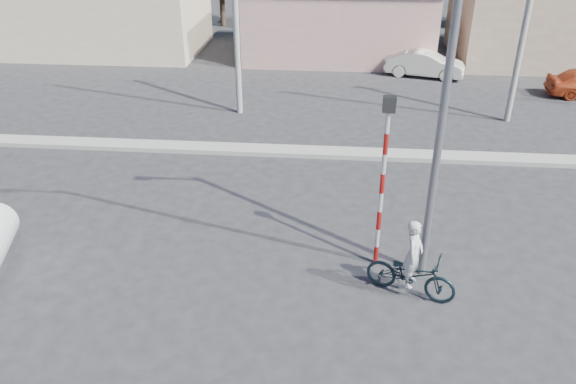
# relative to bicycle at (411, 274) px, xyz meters

# --- Properties ---
(ground_plane) EXTENTS (120.00, 120.00, 0.00)m
(ground_plane) POSITION_rel_bicycle_xyz_m (-3.91, -0.34, -0.54)
(ground_plane) COLOR #2A2A2C
(ground_plane) RESTS_ON ground
(median) EXTENTS (40.00, 0.80, 0.16)m
(median) POSITION_rel_bicycle_xyz_m (-3.91, 7.66, -0.46)
(median) COLOR #99968E
(median) RESTS_ON ground
(bicycle) EXTENTS (2.19, 1.41, 1.09)m
(bicycle) POSITION_rel_bicycle_xyz_m (0.00, 0.00, 0.00)
(bicycle) COLOR black
(bicycle) RESTS_ON ground
(cyclist) EXTENTS (0.58, 0.70, 1.64)m
(cyclist) POSITION_rel_bicycle_xyz_m (0.00, 0.00, 0.28)
(cyclist) COLOR silver
(cyclist) RESTS_ON ground
(car_cream) EXTENTS (4.10, 2.23, 1.28)m
(car_cream) POSITION_rel_bicycle_xyz_m (2.47, 17.72, 0.10)
(car_cream) COLOR silver
(car_cream) RESTS_ON ground
(traffic_pole) EXTENTS (0.28, 0.18, 4.36)m
(traffic_pole) POSITION_rel_bicycle_xyz_m (-0.71, 1.16, 2.05)
(traffic_pole) COLOR red
(traffic_pole) RESTS_ON ground
(streetlight) EXTENTS (2.34, 0.22, 9.00)m
(streetlight) POSITION_rel_bicycle_xyz_m (0.23, 0.86, 4.42)
(streetlight) COLOR slate
(streetlight) RESTS_ON ground
(building_row) EXTENTS (37.80, 7.30, 4.44)m
(building_row) POSITION_rel_bicycle_xyz_m (-2.81, 21.66, 1.59)
(building_row) COLOR beige
(building_row) RESTS_ON ground
(utility_poles) EXTENTS (35.40, 0.24, 8.00)m
(utility_poles) POSITION_rel_bicycle_xyz_m (-0.66, 11.66, 3.53)
(utility_poles) COLOR #99968E
(utility_poles) RESTS_ON ground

